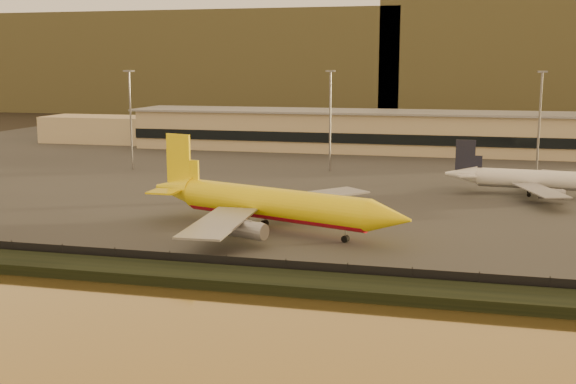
% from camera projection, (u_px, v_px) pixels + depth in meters
% --- Properties ---
extents(ground, '(900.00, 900.00, 0.00)m').
position_uv_depth(ground, '(295.00, 252.00, 105.55)').
color(ground, black).
rests_on(ground, ground).
extents(embankment, '(320.00, 7.00, 1.40)m').
position_uv_depth(embankment, '(262.00, 281.00, 89.19)').
color(embankment, black).
rests_on(embankment, ground).
extents(tarmac, '(320.00, 220.00, 0.20)m').
position_uv_depth(tarmac, '(376.00, 165.00, 196.27)').
color(tarmac, '#2D2D2D').
rests_on(tarmac, ground).
extents(perimeter_fence, '(300.00, 0.05, 2.20)m').
position_uv_depth(perimeter_fence, '(271.00, 267.00, 92.91)').
color(perimeter_fence, black).
rests_on(perimeter_fence, tarmac).
extents(terminal_building, '(202.00, 25.00, 12.60)m').
position_uv_depth(terminal_building, '(343.00, 131.00, 227.85)').
color(terminal_building, tan).
rests_on(terminal_building, tarmac).
extents(apron_light_masts, '(152.20, 12.20, 25.40)m').
position_uv_depth(apron_light_masts, '(430.00, 113.00, 170.86)').
color(apron_light_masts, slate).
rests_on(apron_light_masts, tarmac).
extents(distant_hills, '(470.00, 160.00, 70.00)m').
position_uv_depth(distant_hills, '(394.00, 57.00, 429.76)').
color(distant_hills, brown).
rests_on(distant_hills, ground).
extents(dhl_cargo_jet, '(48.45, 46.08, 14.88)m').
position_uv_depth(dhl_cargo_jet, '(270.00, 204.00, 117.34)').
color(dhl_cargo_jet, yellow).
rests_on(dhl_cargo_jet, tarmac).
extents(white_narrowbody_jet, '(38.88, 37.83, 11.17)m').
position_uv_depth(white_narrowbody_jet, '(540.00, 180.00, 148.75)').
color(white_narrowbody_jet, white).
rests_on(white_narrowbody_jet, tarmac).
extents(gse_vehicle_yellow, '(4.94, 3.37, 2.04)m').
position_uv_depth(gse_vehicle_yellow, '(355.00, 205.00, 134.23)').
color(gse_vehicle_yellow, yellow).
rests_on(gse_vehicle_yellow, tarmac).
extents(gse_vehicle_white, '(3.84, 2.00, 1.67)m').
position_uv_depth(gse_vehicle_white, '(298.00, 204.00, 136.84)').
color(gse_vehicle_white, white).
rests_on(gse_vehicle_white, tarmac).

